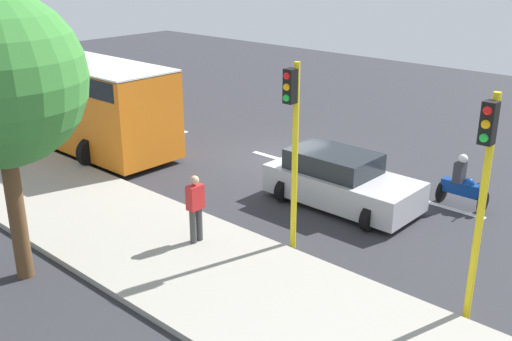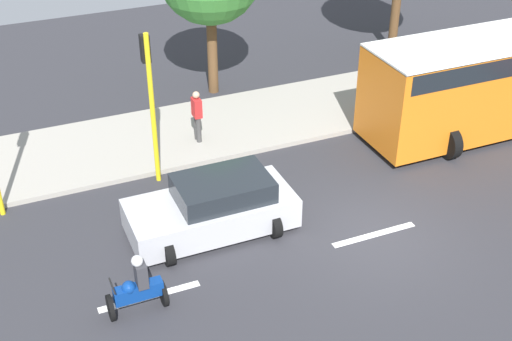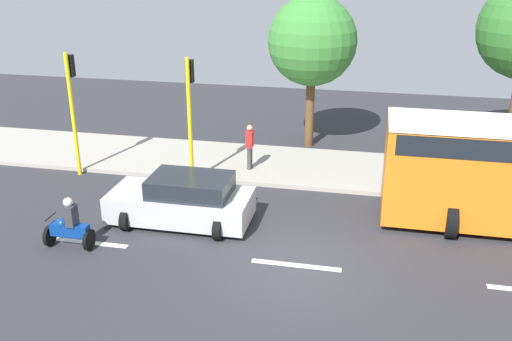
{
  "view_description": "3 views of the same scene",
  "coord_description": "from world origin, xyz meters",
  "px_view_note": "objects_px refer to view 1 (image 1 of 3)",
  "views": [
    {
      "loc": [
        14.96,
        12.47,
        6.78
      ],
      "look_at": [
        3.04,
        1.65,
        0.84
      ],
      "focal_mm": 42.09,
      "sensor_mm": 36.0,
      "label": 1
    },
    {
      "loc": [
        -11.92,
        8.4,
        10.88
      ],
      "look_at": [
        2.54,
        2.25,
        1.06
      ],
      "focal_mm": 48.28,
      "sensor_mm": 36.0,
      "label": 2
    },
    {
      "loc": [
        -12.99,
        -1.67,
        7.89
      ],
      "look_at": [
        2.99,
        1.72,
        1.41
      ],
      "focal_mm": 39.79,
      "sensor_mm": 36.0,
      "label": 3
    }
  ],
  "objects_px": {
    "pedestrian_near_signal": "(195,207)",
    "traffic_light_midblock": "(293,132)",
    "motorcycle": "(462,185)",
    "car_red": "(127,82)",
    "car_silver": "(340,181)",
    "city_bus": "(60,91)",
    "traffic_light_corner": "(483,179)"
  },
  "relations": [
    {
      "from": "pedestrian_near_signal",
      "to": "traffic_light_midblock",
      "type": "height_order",
      "value": "traffic_light_midblock"
    },
    {
      "from": "city_bus",
      "to": "pedestrian_near_signal",
      "type": "relative_size",
      "value": 6.51
    },
    {
      "from": "motorcycle",
      "to": "traffic_light_midblock",
      "type": "height_order",
      "value": "traffic_light_midblock"
    },
    {
      "from": "car_red",
      "to": "pedestrian_near_signal",
      "type": "xyz_separation_m",
      "value": [
        8.43,
        14.21,
        0.35
      ]
    },
    {
      "from": "motorcycle",
      "to": "traffic_light_corner",
      "type": "bearing_deg",
      "value": 25.35
    },
    {
      "from": "car_red",
      "to": "city_bus",
      "type": "distance_m",
      "value": 7.07
    },
    {
      "from": "car_red",
      "to": "traffic_light_corner",
      "type": "height_order",
      "value": "traffic_light_corner"
    },
    {
      "from": "motorcycle",
      "to": "traffic_light_midblock",
      "type": "relative_size",
      "value": 0.34
    },
    {
      "from": "pedestrian_near_signal",
      "to": "traffic_light_midblock",
      "type": "bearing_deg",
      "value": 129.3
    },
    {
      "from": "city_bus",
      "to": "pedestrian_near_signal",
      "type": "distance_m",
      "value": 10.68
    },
    {
      "from": "pedestrian_near_signal",
      "to": "traffic_light_midblock",
      "type": "distance_m",
      "value": 2.94
    },
    {
      "from": "city_bus",
      "to": "traffic_light_midblock",
      "type": "xyz_separation_m",
      "value": [
        1.21,
        12.07,
        1.08
      ]
    },
    {
      "from": "city_bus",
      "to": "traffic_light_midblock",
      "type": "height_order",
      "value": "traffic_light_midblock"
    },
    {
      "from": "motorcycle",
      "to": "traffic_light_midblock",
      "type": "distance_m",
      "value": 5.98
    },
    {
      "from": "car_red",
      "to": "city_bus",
      "type": "relative_size",
      "value": 0.37
    },
    {
      "from": "motorcycle",
      "to": "traffic_light_corner",
      "type": "distance_m",
      "value": 6.17
    },
    {
      "from": "car_red",
      "to": "car_silver",
      "type": "xyz_separation_m",
      "value": [
        3.98,
        15.3,
        0.0
      ]
    },
    {
      "from": "car_red",
      "to": "car_silver",
      "type": "relative_size",
      "value": 0.96
    },
    {
      "from": "traffic_light_midblock",
      "to": "city_bus",
      "type": "bearing_deg",
      "value": -95.72
    },
    {
      "from": "city_bus",
      "to": "pedestrian_near_signal",
      "type": "bearing_deg",
      "value": 75.62
    },
    {
      "from": "city_bus",
      "to": "motorcycle",
      "type": "relative_size",
      "value": 7.19
    },
    {
      "from": "city_bus",
      "to": "motorcycle",
      "type": "height_order",
      "value": "city_bus"
    },
    {
      "from": "city_bus",
      "to": "traffic_light_corner",
      "type": "height_order",
      "value": "traffic_light_corner"
    },
    {
      "from": "motorcycle",
      "to": "traffic_light_midblock",
      "type": "bearing_deg",
      "value": -20.27
    },
    {
      "from": "car_silver",
      "to": "pedestrian_near_signal",
      "type": "xyz_separation_m",
      "value": [
        4.45,
        -1.08,
        0.35
      ]
    },
    {
      "from": "city_bus",
      "to": "pedestrian_near_signal",
      "type": "height_order",
      "value": "city_bus"
    },
    {
      "from": "city_bus",
      "to": "traffic_light_corner",
      "type": "bearing_deg",
      "value": 85.8
    },
    {
      "from": "motorcycle",
      "to": "traffic_light_midblock",
      "type": "xyz_separation_m",
      "value": [
        5.18,
        -1.91,
        2.29
      ]
    },
    {
      "from": "car_red",
      "to": "car_silver",
      "type": "height_order",
      "value": "same"
    },
    {
      "from": "city_bus",
      "to": "pedestrian_near_signal",
      "type": "xyz_separation_m",
      "value": [
        2.64,
        10.31,
        -0.79
      ]
    },
    {
      "from": "car_red",
      "to": "city_bus",
      "type": "bearing_deg",
      "value": 34.0
    },
    {
      "from": "car_silver",
      "to": "traffic_light_corner",
      "type": "distance_m",
      "value": 6.28
    }
  ]
}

